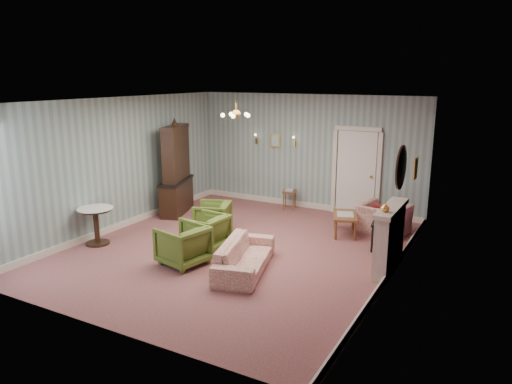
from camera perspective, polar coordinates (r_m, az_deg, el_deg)
The scene contains 27 objects.
floor at distance 9.55m, azimuth -2.22°, elevation -6.79°, with size 7.00×7.00×0.00m, color #985958.
ceiling at distance 8.96m, azimuth -2.39°, elevation 10.86°, with size 7.00×7.00×0.00m, color white.
wall_back at distance 12.23m, azimuth 6.15°, elevation 4.73°, with size 6.00×6.00×0.00m, color gray.
wall_front at distance 6.49m, azimuth -18.35°, elevation -3.99°, with size 6.00×6.00×0.00m, color gray.
wall_left at distance 10.96m, azimuth -15.92°, elevation 3.24°, with size 7.00×7.00×0.00m, color gray.
wall_right at distance 8.07m, azimuth 16.33°, elevation -0.44°, with size 7.00×7.00×0.00m, color gray.
wall_right_floral at distance 8.07m, azimuth 16.23°, elevation -0.42°, with size 7.00×7.00×0.00m, color #C1607A.
door at distance 11.83m, azimuth 11.85°, elevation 2.39°, with size 1.12×0.12×2.16m, color white, non-canonical shape.
olive_chair_a at distance 8.78m, azimuth -8.68°, elevation -6.06°, with size 0.78×0.73×0.80m, color #566E26.
olive_chair_b at distance 9.47m, azimuth -6.01°, elevation -4.56°, with size 0.75×0.71×0.77m, color #566E26.
olive_chair_c at distance 10.44m, azimuth -5.24°, elevation -2.86°, with size 0.73×0.68×0.75m, color #566E26.
sofa_chintz at distance 8.43m, azimuth -1.35°, elevation -7.04°, with size 1.84×0.54×0.72m, color #AB4547.
wingback_chair at distance 10.71m, azimuth 15.02°, elevation -2.54°, with size 0.99×0.64×0.86m, color #AB4547.
dresser at distance 11.91m, azimuth -9.55°, elevation 2.93°, with size 0.48×1.38×2.31m, color black, non-canonical shape.
fireplace at distance 8.71m, azimuth 15.62°, elevation -5.32°, with size 0.30×1.40×1.16m, color beige, non-canonical shape.
mantel_vase at distance 8.15m, azimuth 15.13°, elevation -1.78°, with size 0.15×0.15×0.15m, color gold.
oval_mirror at distance 8.38m, azimuth 16.85°, elevation 2.84°, with size 0.04×0.76×0.84m, color white, non-canonical shape.
framed_print at distance 9.72m, azimuth 18.48°, elevation 2.67°, with size 0.04×0.34×0.42m, color gold, non-canonical shape.
coffee_table at distance 10.49m, azimuth 10.54°, elevation -3.81°, with size 0.49×0.89×0.46m, color brown, non-canonical shape.
side_table_black at distance 9.65m, azimuth 14.66°, elevation -5.26°, with size 0.37×0.37×0.56m, color black, non-canonical shape.
pedestal_table at distance 10.21m, azimuth -18.48°, elevation -3.86°, with size 0.71×0.71×0.77m, color black, non-canonical shape.
nesting_table at distance 12.28m, azimuth 4.00°, elevation -0.83°, with size 0.32×0.41×0.53m, color brown, non-canonical shape.
gilt_mirror_back at distance 12.53m, azimuth 2.28°, elevation 6.17°, with size 0.28×0.06×0.36m, color gold, non-canonical shape.
sconce_left at distance 12.76m, azimuth 0.02°, elevation 6.32°, with size 0.16×0.12×0.30m, color gold, non-canonical shape.
sconce_right at distance 12.28m, azimuth 4.56°, elevation 5.98°, with size 0.16×0.12×0.30m, color gold, non-canonical shape.
chandelier at distance 8.98m, azimuth -2.37°, elevation 9.14°, with size 0.56×0.56×0.36m, color gold, non-canonical shape.
burgundy_cushion at distance 10.57m, azimuth 14.57°, elevation -2.46°, with size 0.38×0.10×0.38m, color maroon.
Camera 1 is at (4.59, -7.68, 3.35)m, focal length 33.57 mm.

